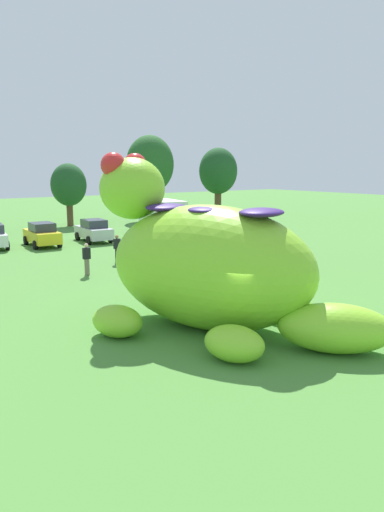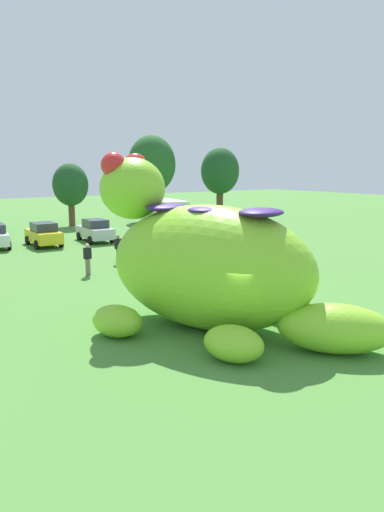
% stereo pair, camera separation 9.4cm
% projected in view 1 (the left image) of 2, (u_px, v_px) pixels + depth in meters
% --- Properties ---
extents(ground_plane, '(160.00, 160.00, 0.00)m').
position_uv_depth(ground_plane, '(242.00, 338.00, 15.89)').
color(ground_plane, '#4C8438').
extents(giant_inflatable_creature, '(9.40, 10.63, 6.17)m').
position_uv_depth(giant_inflatable_creature, '(209.00, 265.00, 16.56)').
color(giant_inflatable_creature, '#8CD12D').
rests_on(giant_inflatable_creature, ground).
extents(car_yellow, '(2.04, 4.15, 1.72)m').
position_uv_depth(car_yellow, '(42.00, 234.00, 34.25)').
color(car_yellow, yellow).
rests_on(car_yellow, ground).
extents(car_silver, '(2.10, 4.18, 1.72)m').
position_uv_depth(car_silver, '(94.00, 231.00, 36.35)').
color(car_silver, '#B7BABF').
rests_on(car_silver, ground).
extents(box_truck, '(3.31, 6.66, 2.95)m').
position_uv_depth(box_truck, '(162.00, 216.00, 40.29)').
color(box_truck, silver).
rests_on(box_truck, ground).
extents(tree_centre_left, '(3.40, 3.40, 6.04)m').
position_uv_depth(tree_centre_left, '(69.00, 185.00, 45.57)').
color(tree_centre_left, brown).
rests_on(tree_centre_left, ground).
extents(tree_centre, '(5.08, 5.08, 9.02)m').
position_uv_depth(tree_centre, '(150.00, 165.00, 50.52)').
color(tree_centre, brown).
rests_on(tree_centre, ground).
extents(tree_centre_right, '(4.45, 4.45, 7.90)m').
position_uv_depth(tree_centre_right, '(218.00, 171.00, 55.12)').
color(tree_centre_right, brown).
rests_on(tree_centre_right, ground).
extents(spectator_mid_field, '(0.38, 0.26, 1.71)m').
position_uv_depth(spectator_mid_field, '(87.00, 259.00, 24.93)').
color(spectator_mid_field, '#726656').
rests_on(spectator_mid_field, ground).
extents(spectator_by_cars, '(0.38, 0.26, 1.71)m').
position_uv_depth(spectator_by_cars, '(117.00, 249.00, 28.08)').
color(spectator_by_cars, black).
rests_on(spectator_by_cars, ground).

